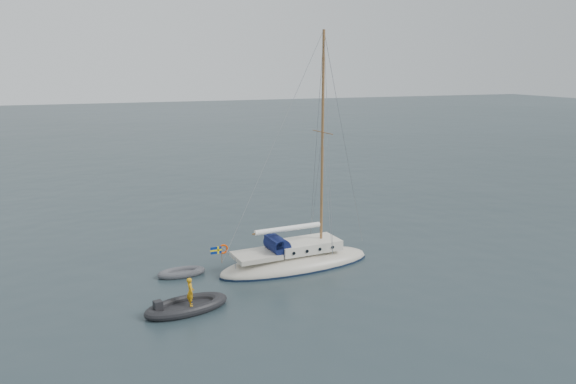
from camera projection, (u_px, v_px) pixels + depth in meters
name	position (u px, v px, depth m)	size (l,w,h in m)	color
ground	(315.00, 271.00, 31.03)	(300.00, 300.00, 0.00)	black
sailboat	(296.00, 249.00, 31.52)	(9.54, 2.86, 13.59)	beige
dinghy	(181.00, 273.00, 30.38)	(2.61, 1.18, 0.37)	#494A4F
rib	(186.00, 305.00, 26.04)	(4.07, 1.85, 1.58)	black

